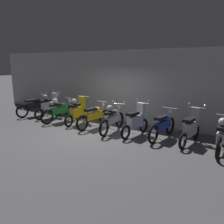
% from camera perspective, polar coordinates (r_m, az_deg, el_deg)
% --- Properties ---
extents(ground_plane, '(80.00, 80.00, 0.00)m').
position_cam_1_polar(ground_plane, '(8.51, -5.04, -5.59)').
color(ground_plane, '#4C4C4F').
extents(back_wall, '(16.58, 0.30, 3.17)m').
position_cam_1_polar(back_wall, '(10.18, 3.34, 6.54)').
color(back_wall, '#ADADB2').
rests_on(back_wall, ground).
extents(motorbike_slot_0, '(0.58, 1.94, 1.15)m').
position_cam_1_polar(motorbike_slot_0, '(11.94, -19.03, 1.45)').
color(motorbike_slot_0, black).
rests_on(motorbike_slot_0, ground).
extents(motorbike_slot_1, '(0.59, 1.68, 1.29)m').
position_cam_1_polar(motorbike_slot_1, '(11.27, -15.63, 1.45)').
color(motorbike_slot_1, black).
rests_on(motorbike_slot_1, ground).
extents(motorbike_slot_2, '(0.56, 1.94, 1.08)m').
position_cam_1_polar(motorbike_slot_2, '(10.41, -13.21, 0.46)').
color(motorbike_slot_2, black).
rests_on(motorbike_slot_2, ground).
extents(motorbike_slot_3, '(0.56, 1.68, 1.18)m').
position_cam_1_polar(motorbike_slot_3, '(9.86, -8.76, 0.22)').
color(motorbike_slot_3, black).
rests_on(motorbike_slot_3, ground).
extents(motorbike_slot_4, '(0.56, 1.95, 1.03)m').
position_cam_1_polar(motorbike_slot_4, '(9.23, -4.54, -0.99)').
color(motorbike_slot_4, black).
rests_on(motorbike_slot_4, ground).
extents(motorbike_slot_5, '(0.59, 1.95, 1.15)m').
position_cam_1_polar(motorbike_slot_5, '(8.62, 0.10, -1.67)').
color(motorbike_slot_5, black).
rests_on(motorbike_slot_5, ground).
extents(motorbike_slot_6, '(0.59, 1.68, 1.29)m').
position_cam_1_polar(motorbike_slot_6, '(8.23, 6.08, -2.42)').
color(motorbike_slot_6, black).
rests_on(motorbike_slot_6, ground).
extents(motorbike_slot_7, '(0.56, 1.95, 1.03)m').
position_cam_1_polar(motorbike_slot_7, '(8.05, 12.77, -3.27)').
color(motorbike_slot_7, black).
rests_on(motorbike_slot_7, ground).
extents(motorbike_slot_8, '(0.59, 1.68, 1.29)m').
position_cam_1_polar(motorbike_slot_8, '(7.77, 19.37, -3.97)').
color(motorbike_slot_8, black).
rests_on(motorbike_slot_8, ground).
extents(motorbike_slot_9, '(0.56, 1.95, 1.08)m').
position_cam_1_polar(motorbike_slot_9, '(7.48, 26.17, -5.20)').
color(motorbike_slot_9, black).
rests_on(motorbike_slot_9, ground).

